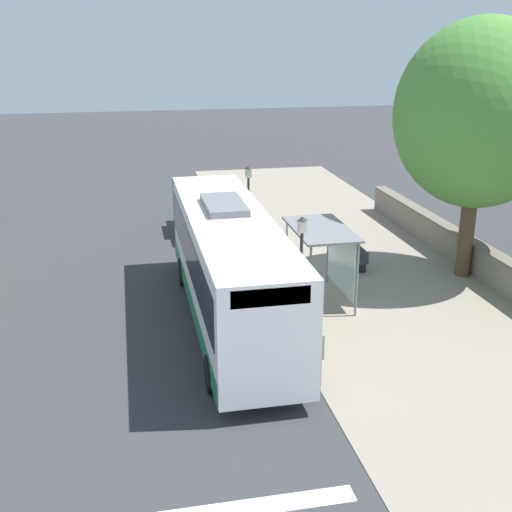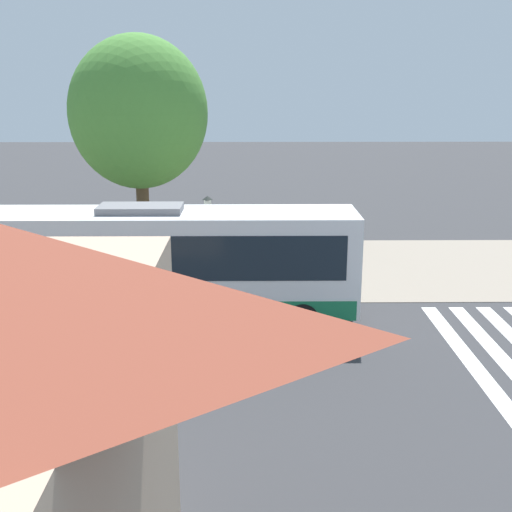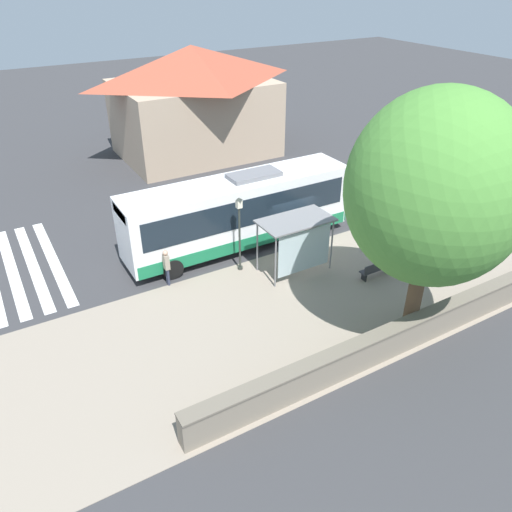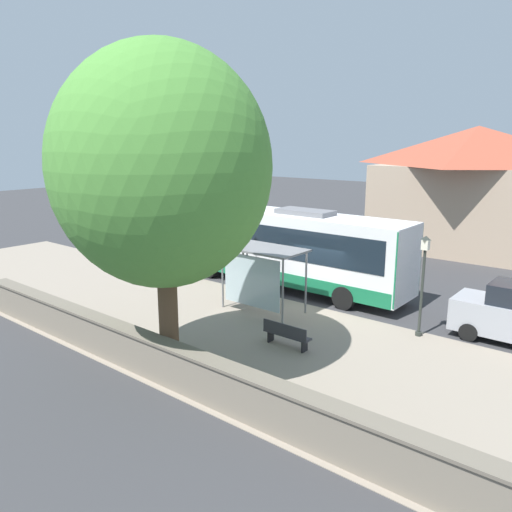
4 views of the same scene
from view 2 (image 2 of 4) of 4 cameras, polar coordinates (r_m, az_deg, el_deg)
ground_plane at (r=23.24m, az=-12.96°, el=-4.16°), size 120.00×120.00×0.00m
sidewalk_plaza at (r=27.44m, az=-11.02°, el=-0.99°), size 9.00×44.00×0.02m
stone_wall at (r=31.14m, az=-9.78°, el=2.25°), size 0.60×20.00×1.28m
bus at (r=20.70m, az=-7.63°, el=-0.56°), size 2.63×11.86×3.84m
bus_shelter at (r=24.20m, az=-9.30°, el=2.34°), size 1.90×3.42×2.67m
pedestrian at (r=22.40m, az=4.63°, el=-1.66°), size 0.34×0.24×1.80m
bench at (r=27.44m, az=-14.57°, el=-0.19°), size 0.40×1.78×0.88m
street_lamp_near at (r=22.52m, az=-4.26°, el=1.55°), size 0.28×0.28×3.76m
shade_tree at (r=29.81m, az=-10.39°, el=12.40°), size 6.19×6.19×9.60m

